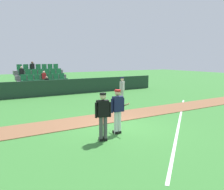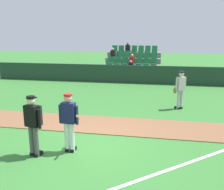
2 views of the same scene
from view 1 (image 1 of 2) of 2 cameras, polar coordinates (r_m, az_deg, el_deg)
The scene contains 8 objects.
ground_plane at distance 10.09m, azimuth 2.15°, elevation -8.14°, with size 80.00×80.00×0.00m, color #387A33.
infield_dirt_path at distance 11.60m, azimuth -2.79°, elevation -5.80°, with size 28.00×1.88×0.03m, color brown.
foul_line_chalk at distance 11.60m, azimuth 16.14°, elevation -6.19°, with size 12.00×0.10×0.01m, color white.
dugout_fence at distance 19.30m, azimuth -14.80°, elevation 1.69°, with size 20.00×0.16×1.26m, color #1E3828.
stadium_bleachers at distance 21.49m, azimuth -16.55°, elevation 2.61°, with size 4.45×3.80×2.70m.
batter_navy_jersey at distance 9.18m, azimuth 1.41°, elevation -3.62°, with size 0.68×0.79×1.76m.
umpire_home_plate at distance 8.37m, azimuth -2.23°, elevation -4.62°, with size 0.57×0.38×1.76m.
runner_grey_jersey at distance 15.20m, azimuth 2.44°, elevation 1.36°, with size 0.60×0.47×1.76m.
Camera 1 is at (-5.27, -8.08, 2.96)m, focal length 37.44 mm.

